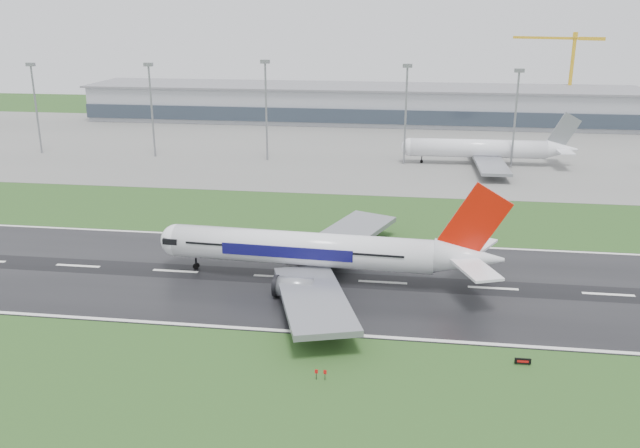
# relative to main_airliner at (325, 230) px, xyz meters

# --- Properties ---
(ground) EXTENTS (520.00, 520.00, 0.00)m
(ground) POSITION_rel_main_airliner_xyz_m (-9.16, -0.38, -9.61)
(ground) COLOR #214419
(ground) RESTS_ON ground
(runway) EXTENTS (400.00, 45.00, 0.10)m
(runway) POSITION_rel_main_airliner_xyz_m (-9.16, -0.38, -9.56)
(runway) COLOR black
(runway) RESTS_ON ground
(apron) EXTENTS (400.00, 130.00, 0.08)m
(apron) POSITION_rel_main_airliner_xyz_m (-9.16, 124.62, -9.57)
(apron) COLOR slate
(apron) RESTS_ON ground
(terminal) EXTENTS (240.00, 36.00, 15.00)m
(terminal) POSITION_rel_main_airliner_xyz_m (-9.16, 184.62, -2.11)
(terminal) COLOR #9598A0
(terminal) RESTS_ON ground
(main_airliner) EXTENTS (67.61, 64.71, 19.03)m
(main_airliner) POSITION_rel_main_airliner_xyz_m (0.00, 0.00, 0.00)
(main_airliner) COLOR white
(main_airliner) RESTS_ON runway
(parked_airliner) EXTENTS (58.31, 54.49, 16.68)m
(parked_airliner) POSITION_rel_main_airliner_xyz_m (38.57, 102.87, -1.19)
(parked_airliner) COLOR white
(parked_airliner) RESTS_ON apron
(tower_crane) EXTENTS (37.62, 14.71, 39.00)m
(tower_crane) POSITION_rel_main_airliner_xyz_m (83.74, 199.62, 9.88)
(tower_crane) COLOR gold
(tower_crane) RESTS_ON ground
(runway_sign) EXTENTS (2.26, 1.00, 1.04)m
(runway_sign) POSITION_rel_main_airliner_xyz_m (32.10, -27.70, -9.09)
(runway_sign) COLOR black
(runway_sign) RESTS_ON ground
(floodmast_0) EXTENTS (0.64, 0.64, 29.83)m
(floodmast_0) POSITION_rel_main_airliner_xyz_m (-113.54, 99.62, 5.30)
(floodmast_0) COLOR gray
(floodmast_0) RESTS_ON ground
(floodmast_1) EXTENTS (0.64, 0.64, 30.27)m
(floodmast_1) POSITION_rel_main_airliner_xyz_m (-71.94, 99.62, 5.52)
(floodmast_1) COLOR gray
(floodmast_1) RESTS_ON ground
(floodmast_2) EXTENTS (0.64, 0.64, 31.60)m
(floodmast_2) POSITION_rel_main_airliner_xyz_m (-32.69, 99.62, 6.19)
(floodmast_2) COLOR gray
(floodmast_2) RESTS_ON ground
(floodmast_3) EXTENTS (0.64, 0.64, 30.82)m
(floodmast_3) POSITION_rel_main_airliner_xyz_m (12.70, 99.62, 5.80)
(floodmast_3) COLOR gray
(floodmast_3) RESTS_ON ground
(floodmast_4) EXTENTS (0.64, 0.64, 29.76)m
(floodmast_4) POSITION_rel_main_airliner_xyz_m (46.70, 99.62, 5.27)
(floodmast_4) COLOR gray
(floodmast_4) RESTS_ON ground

